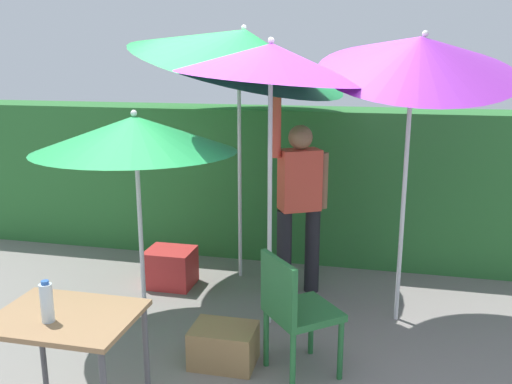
{
  "coord_description": "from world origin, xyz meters",
  "views": [
    {
      "loc": [
        0.98,
        -3.98,
        2.19
      ],
      "look_at": [
        0.0,
        0.3,
        1.1
      ],
      "focal_mm": 38.4,
      "sensor_mm": 36.0,
      "label": 1
    }
  ],
  "objects": [
    {
      "name": "umbrella_yellow",
      "position": [
        0.14,
        0.19,
        2.15
      ],
      "size": [
        1.49,
        1.47,
        2.35
      ],
      "color": "silver",
      "rests_on": "ground_plane"
    },
    {
      "name": "cooler_box",
      "position": [
        -0.96,
        0.73,
        0.18
      ],
      "size": [
        0.45,
        0.38,
        0.37
      ],
      "primitive_type": "cube",
      "color": "red",
      "rests_on": "ground_plane"
    },
    {
      "name": "hedge_row",
      "position": [
        0.0,
        1.91,
        0.82
      ],
      "size": [
        8.0,
        0.7,
        1.65
      ],
      "primitive_type": "cube",
      "color": "#2D7033",
      "rests_on": "ground_plane"
    },
    {
      "name": "umbrella_orange",
      "position": [
        1.23,
        0.49,
        2.2
      ],
      "size": [
        1.58,
        1.55,
        2.6
      ],
      "color": "silver",
      "rests_on": "ground_plane"
    },
    {
      "name": "umbrella_navy",
      "position": [
        -0.85,
        -0.12,
        1.61
      ],
      "size": [
        1.57,
        1.58,
        1.8
      ],
      "color": "silver",
      "rests_on": "ground_plane"
    },
    {
      "name": "person_vendor",
      "position": [
        0.28,
        0.84,
        0.93
      ],
      "size": [
        0.53,
        0.37,
        1.88
      ],
      "color": "black",
      "rests_on": "ground_plane"
    },
    {
      "name": "folding_table",
      "position": [
        -0.71,
        -1.45,
        0.67
      ],
      "size": [
        0.8,
        0.6,
        0.77
      ],
      "color": "#4C4C51",
      "rests_on": "ground_plane"
    },
    {
      "name": "umbrella_rainbow",
      "position": [
        -0.34,
        1.15,
        2.26
      ],
      "size": [
        2.14,
        2.1,
        2.77
      ],
      "color": "silver",
      "rests_on": "ground_plane"
    },
    {
      "name": "bottle_water",
      "position": [
        -0.75,
        -1.55,
        0.88
      ],
      "size": [
        0.07,
        0.07,
        0.24
      ],
      "color": "silver",
      "rests_on": "folding_table"
    },
    {
      "name": "crate_cardboard",
      "position": [
        -0.05,
        -0.53,
        0.14
      ],
      "size": [
        0.46,
        0.34,
        0.29
      ],
      "primitive_type": "cube",
      "color": "#9E7A4C",
      "rests_on": "ground_plane"
    },
    {
      "name": "ground_plane",
      "position": [
        0.0,
        0.0,
        0.0
      ],
      "size": [
        24.0,
        24.0,
        0.0
      ],
      "primitive_type": "plane",
      "color": "gray"
    },
    {
      "name": "chair_plastic",
      "position": [
        0.47,
        -0.56,
        0.51
      ],
      "size": [
        0.62,
        0.62,
        0.89
      ],
      "color": "#236633",
      "rests_on": "ground_plane"
    }
  ]
}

